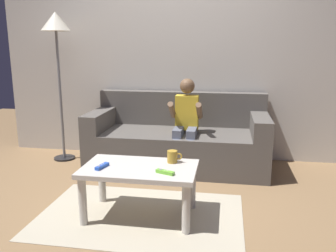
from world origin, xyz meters
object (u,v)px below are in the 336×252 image
at_px(game_remote_blue_center, 102,166).
at_px(coffee_table, 140,175).
at_px(person_seated_on_couch, 186,120).
at_px(coffee_mug, 173,157).
at_px(couch, 178,141).
at_px(floor_lamp, 56,33).
at_px(game_remote_lime_near_edge, 165,172).

bearing_deg(game_remote_blue_center, coffee_table, 14.72).
bearing_deg(person_seated_on_couch, coffee_mug, -89.63).
bearing_deg(person_seated_on_couch, couch, 120.50).
relative_size(person_seated_on_couch, coffee_table, 1.13).
relative_size(game_remote_blue_center, coffee_mug, 1.23).
bearing_deg(game_remote_blue_center, floor_lamp, 125.98).
relative_size(person_seated_on_couch, game_remote_lime_near_edge, 6.76).
xyz_separation_m(game_remote_lime_near_edge, floor_lamp, (-1.44, 1.36, 1.01)).
distance_m(person_seated_on_couch, game_remote_lime_near_edge, 1.18).
bearing_deg(couch, coffee_mug, -84.28).
relative_size(couch, person_seated_on_couch, 1.95).
xyz_separation_m(couch, coffee_mug, (0.11, -1.09, 0.17)).
bearing_deg(coffee_mug, couch, 95.72).
distance_m(coffee_table, floor_lamp, 2.06).
bearing_deg(person_seated_on_couch, game_remote_blue_center, -113.74).
xyz_separation_m(coffee_table, game_remote_blue_center, (-0.27, -0.07, 0.08)).
relative_size(couch, game_remote_lime_near_edge, 13.18).
height_order(couch, coffee_mug, couch).
bearing_deg(game_remote_lime_near_edge, game_remote_blue_center, 174.68).
bearing_deg(game_remote_blue_center, person_seated_on_couch, 66.26).
bearing_deg(coffee_mug, person_seated_on_couch, 90.37).
distance_m(coffee_table, coffee_mug, 0.29).
xyz_separation_m(game_remote_lime_near_edge, coffee_mug, (0.01, 0.26, 0.04)).
bearing_deg(couch, coffee_table, -95.66).
bearing_deg(game_remote_blue_center, game_remote_lime_near_edge, -5.32).
bearing_deg(coffee_table, game_remote_lime_near_edge, -28.26).
height_order(game_remote_blue_center, coffee_mug, coffee_mug).
distance_m(couch, floor_lamp, 1.77).
height_order(person_seated_on_couch, game_remote_blue_center, person_seated_on_couch).
distance_m(couch, person_seated_on_couch, 0.34).
height_order(game_remote_lime_near_edge, coffee_mug, coffee_mug).
bearing_deg(couch, game_remote_blue_center, -106.76).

